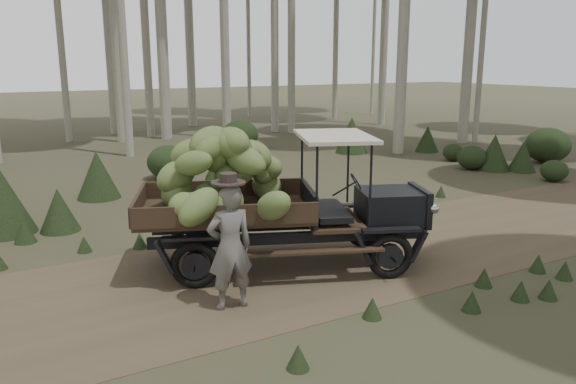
% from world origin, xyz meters
% --- Properties ---
extents(ground, '(120.00, 120.00, 0.00)m').
position_xyz_m(ground, '(0.00, 0.00, 0.00)').
color(ground, '#473D2B').
rests_on(ground, ground).
extents(dirt_track, '(70.00, 4.00, 0.01)m').
position_xyz_m(dirt_track, '(0.00, 0.00, 0.00)').
color(dirt_track, brown).
rests_on(dirt_track, ground).
extents(banana_truck, '(4.99, 3.24, 2.47)m').
position_xyz_m(banana_truck, '(-2.25, 0.35, 1.43)').
color(banana_truck, black).
rests_on(banana_truck, ground).
extents(farmer, '(0.67, 0.50, 1.92)m').
position_xyz_m(farmer, '(-3.19, -0.95, 0.91)').
color(farmer, '#605C57').
rests_on(farmer, ground).
extents(undergrowth, '(19.18, 23.25, 1.40)m').
position_xyz_m(undergrowth, '(0.26, 0.34, 0.56)').
color(undergrowth, '#233319').
rests_on(undergrowth, ground).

